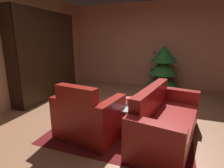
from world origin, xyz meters
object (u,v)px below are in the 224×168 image
at_px(couch_red, 165,122).
at_px(armchair_red, 88,118).
at_px(book_stack_on_table, 133,101).
at_px(bottle_on_table, 142,98).
at_px(coffee_table, 130,106).
at_px(decorated_tree, 163,68).
at_px(bookshelf_unit, 50,56).

bearing_deg(couch_red, armchair_red, -163.37).
height_order(book_stack_on_table, bottle_on_table, bottle_on_table).
distance_m(couch_red, coffee_table, 0.64).
bearing_deg(couch_red, decorated_tree, 95.33).
relative_size(coffee_table, decorated_tree, 0.55).
distance_m(bookshelf_unit, armchair_red, 2.68).
xyz_separation_m(bookshelf_unit, coffee_table, (2.55, -1.17, -0.67)).
distance_m(armchair_red, decorated_tree, 3.30).
bearing_deg(book_stack_on_table, bookshelf_unit, 155.71).
bearing_deg(couch_red, coffee_table, 168.40).
bearing_deg(bottle_on_table, book_stack_on_table, -154.78).
distance_m(bottle_on_table, decorated_tree, 2.60).
height_order(bookshelf_unit, decorated_tree, bookshelf_unit).
xyz_separation_m(bookshelf_unit, armchair_red, (1.97, -1.65, -0.78)).
bearing_deg(bookshelf_unit, armchair_red, -39.91).
height_order(bookshelf_unit, armchair_red, bookshelf_unit).
xyz_separation_m(book_stack_on_table, decorated_tree, (0.30, 2.67, 0.19)).
height_order(bookshelf_unit, couch_red, bookshelf_unit).
xyz_separation_m(coffee_table, bottle_on_table, (0.20, 0.07, 0.14)).
relative_size(bookshelf_unit, decorated_tree, 1.63).
height_order(couch_red, decorated_tree, decorated_tree).
height_order(coffee_table, book_stack_on_table, book_stack_on_table).
xyz_separation_m(book_stack_on_table, bottle_on_table, (0.15, 0.07, 0.05)).
xyz_separation_m(bookshelf_unit, book_stack_on_table, (2.59, -1.17, -0.58)).
distance_m(armchair_red, book_stack_on_table, 0.81).
bearing_deg(bottle_on_table, coffee_table, -161.35).
bearing_deg(book_stack_on_table, bottle_on_table, 25.22).
relative_size(armchair_red, couch_red, 0.58).
bearing_deg(coffee_table, bottle_on_table, 18.65).
relative_size(armchair_red, bottle_on_table, 4.32).
bearing_deg(decorated_tree, coffee_table, -97.51).
xyz_separation_m(coffee_table, decorated_tree, (0.35, 2.66, 0.28)).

